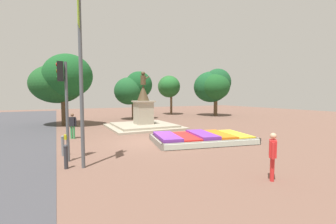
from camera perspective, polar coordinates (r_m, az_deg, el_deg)
The scene contains 13 objects.
ground_plane at distance 13.73m, azimuth -5.40°, elevation -7.55°, with size 77.28×77.28×0.00m, color brown.
flower_planter at distance 13.78m, azimuth 8.53°, elevation -6.58°, with size 6.40×4.38×0.54m.
statue_monument at distance 19.63m, azimuth -6.25°, elevation -1.63°, with size 5.82×5.82×4.85m.
traffic_light_near_crossing at distance 10.27m, azimuth -24.94°, elevation 4.15°, with size 0.41×0.29×4.18m.
banner_pole at distance 9.21m, azimuth -21.33°, elevation 12.17°, with size 0.26×1.24×7.44m.
pedestrian_with_handbag at distance 15.78m, azimuth -23.10°, elevation -2.83°, with size 0.47×0.41×1.65m.
pedestrian_near_planter at distance 8.22m, azimuth 25.04°, elevation -9.48°, with size 0.45×0.42×1.58m.
kerb_bollard_south at distance 9.52m, azimuth -24.50°, elevation -10.14°, with size 0.16×0.16×0.94m.
kerb_bollard_mid_a at distance 11.53m, azimuth -25.15°, elevation -7.64°, with size 0.14×0.14×0.96m.
park_tree_far_left at distance 31.67m, azimuth 11.51°, elevation 6.54°, with size 4.76×5.45×6.47m.
park_tree_behind_statue at distance 33.26m, azimuth 0.37°, elevation 6.61°, with size 3.37×4.15×5.74m.
park_tree_far_right at distance 26.59m, azimuth -9.05°, elevation 5.83°, with size 4.47×3.48×5.63m.
park_tree_street_side at distance 23.03m, azimuth -25.39°, elevation 7.22°, with size 5.42×6.04×6.51m.
Camera 1 is at (-4.81, -12.56, 2.79)m, focal length 24.00 mm.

